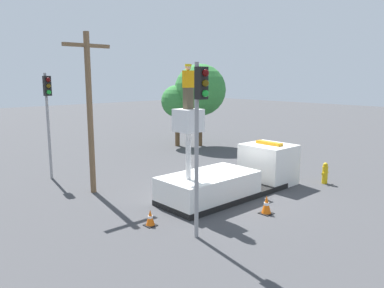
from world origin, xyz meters
TOP-DOWN VIEW (x-y plane):
  - ground_plane at (0.00, 0.00)m, footprint 120.00×120.00m
  - bucket_truck at (0.63, 0.00)m, footprint 7.44×2.41m
  - worker at (-2.21, 0.00)m, footprint 0.40×0.26m
  - traffic_light_pole at (-3.95, -2.51)m, footprint 0.34×0.57m
  - traffic_light_across at (-4.63, 8.13)m, footprint 0.34×0.57m
  - fire_hydrant at (5.26, -1.98)m, footprint 0.52×0.28m
  - traffic_cone_rear at (-4.53, -0.53)m, footprint 0.40×0.40m
  - traffic_cone_curbside at (-0.42, -2.61)m, footprint 0.48×0.48m
  - tree_left_bg at (6.53, 11.18)m, footprint 2.48×2.48m
  - tree_right_bg at (7.90, 10.05)m, footprint 3.96×3.96m
  - utility_pole at (-4.13, 4.56)m, footprint 2.20×0.26m

SIDE VIEW (x-z plane):
  - ground_plane at x=0.00m, z-range 0.00..0.00m
  - traffic_cone_rear at x=-4.53m, z-range -0.02..0.59m
  - traffic_cone_curbside at x=-0.42m, z-range -0.02..0.72m
  - fire_hydrant at x=5.26m, z-range -0.01..1.07m
  - bucket_truck at x=0.63m, z-range -1.25..2.82m
  - tree_left_bg at x=6.53m, z-range 1.08..5.83m
  - traffic_light_across at x=-4.63m, z-range 1.14..6.68m
  - utility_pole at x=-4.13m, z-range 0.31..7.60m
  - traffic_light_pole at x=-3.95m, z-range 1.18..6.97m
  - tree_right_bg at x=7.90m, z-range 1.17..7.51m
  - worker at x=-2.21m, z-range 4.08..5.82m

